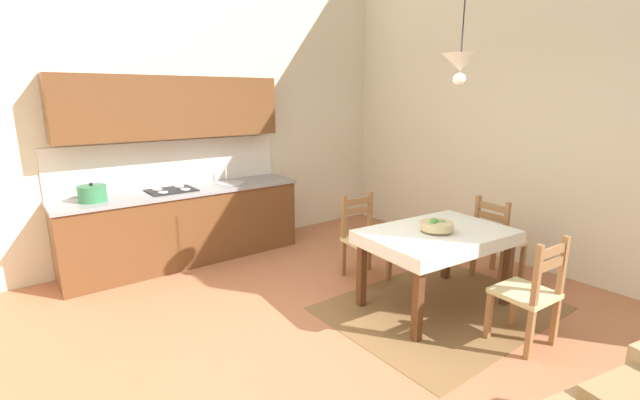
% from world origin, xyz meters
% --- Properties ---
extents(ground_plane, '(6.45, 6.09, 0.10)m').
position_xyz_m(ground_plane, '(0.00, 0.00, -0.05)').
color(ground_plane, '#B7704C').
extents(wall_back, '(6.45, 0.12, 4.27)m').
position_xyz_m(wall_back, '(0.00, 2.80, 2.13)').
color(wall_back, beige).
rests_on(wall_back, ground_plane).
extents(wall_right, '(0.12, 6.09, 4.27)m').
position_xyz_m(wall_right, '(2.98, 0.00, 2.13)').
color(wall_right, beige).
rests_on(wall_right, ground_plane).
extents(area_rug, '(2.10, 1.60, 0.01)m').
position_xyz_m(area_rug, '(1.22, -0.24, 0.00)').
color(area_rug, brown).
rests_on(area_rug, ground_plane).
extents(kitchen_cabinetry, '(2.81, 0.63, 2.20)m').
position_xyz_m(kitchen_cabinetry, '(-0.25, 2.47, 0.86)').
color(kitchen_cabinetry, brown).
rests_on(kitchen_cabinetry, ground_plane).
extents(dining_table, '(1.44, 1.03, 0.75)m').
position_xyz_m(dining_table, '(1.22, -0.14, 0.62)').
color(dining_table, '#56331C').
rests_on(dining_table, ground_plane).
extents(dining_chair_camera_side, '(0.45, 0.45, 0.93)m').
position_xyz_m(dining_chair_camera_side, '(1.26, -1.03, 0.44)').
color(dining_chair_camera_side, '#D1BC89').
rests_on(dining_chair_camera_side, ground_plane).
extents(dining_chair_window_side, '(0.46, 0.46, 0.93)m').
position_xyz_m(dining_chair_window_side, '(2.25, -0.16, 0.44)').
color(dining_chair_window_side, '#D1BC89').
rests_on(dining_chair_window_side, ground_plane).
extents(dining_chair_kitchen_side, '(0.46, 0.46, 0.93)m').
position_xyz_m(dining_chair_kitchen_side, '(1.14, 0.76, 0.44)').
color(dining_chair_kitchen_side, '#D1BC89').
rests_on(dining_chair_kitchen_side, ground_plane).
extents(fruit_bowl, '(0.30, 0.30, 0.12)m').
position_xyz_m(fruit_bowl, '(1.18, -0.16, 0.81)').
color(fruit_bowl, tan).
rests_on(fruit_bowl, dining_table).
extents(pendant_lamp, '(0.32, 0.32, 0.81)m').
position_xyz_m(pendant_lamp, '(1.25, -0.24, 2.25)').
color(pendant_lamp, black).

